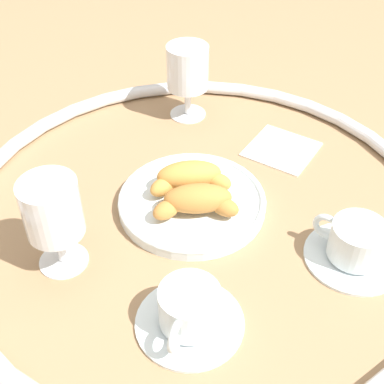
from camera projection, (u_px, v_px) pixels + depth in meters
The scene contains 10 objects.
ground_plane at pixel (198, 211), 0.81m from camera, with size 2.20×2.20×0.00m, color #997551.
table_chrome_rim at pixel (198, 205), 0.80m from camera, with size 0.73×0.73×0.02m, color silver.
pastry_plate at pixel (192, 201), 0.81m from camera, with size 0.23×0.23×0.02m.
croissant_large at pixel (189, 177), 0.81m from camera, with size 0.13×0.08×0.04m.
croissant_small at pixel (195, 201), 0.77m from camera, with size 0.14×0.07×0.04m.
coffee_cup_near at pixel (355, 245), 0.72m from camera, with size 0.14×0.14×0.06m.
coffee_cup_far at pixel (189, 312), 0.63m from camera, with size 0.14×0.14×0.06m.
juice_glass_left at pixel (52, 211), 0.67m from camera, with size 0.08×0.08×0.14m.
juice_glass_right at pixel (188, 71), 0.95m from camera, with size 0.08×0.08×0.14m.
folded_napkin at pixel (282, 149), 0.92m from camera, with size 0.11×0.11×0.01m, color silver.
Camera 1 is at (-0.03, 0.59, 0.55)m, focal length 49.27 mm.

